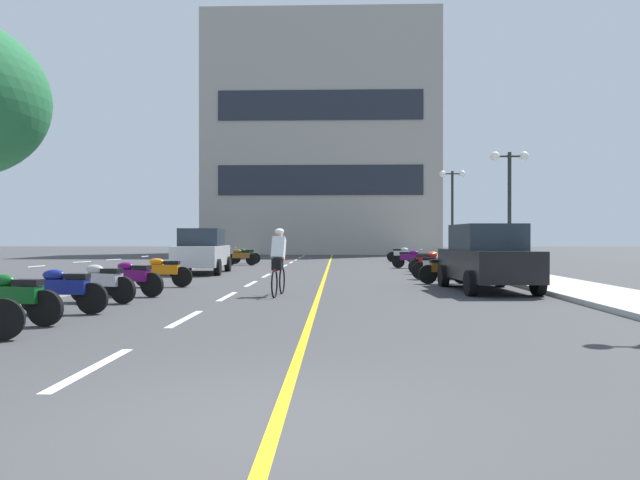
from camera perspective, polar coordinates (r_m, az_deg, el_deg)
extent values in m
plane|color=#38383A|center=(25.53, 0.08, -3.03)|extent=(140.00, 140.00, 0.00)
cube|color=#A8A8A3|center=(29.60, -13.83, -2.47)|extent=(2.40, 72.00, 0.12)
cube|color=#A8A8A3|center=(29.24, 14.52, -2.51)|extent=(2.40, 72.00, 0.12)
cube|color=silver|center=(7.18, -21.12, -11.46)|extent=(0.14, 2.20, 0.01)
cube|color=silver|center=(10.93, -12.88, -7.42)|extent=(0.14, 2.20, 0.01)
cube|color=silver|center=(14.81, -8.95, -5.40)|extent=(0.14, 2.20, 0.01)
cube|color=silver|center=(18.74, -6.68, -4.21)|extent=(0.14, 2.20, 0.01)
cube|color=silver|center=(22.69, -5.20, -3.44)|extent=(0.14, 2.20, 0.01)
cube|color=silver|center=(26.66, -4.16, -2.89)|extent=(0.14, 2.20, 0.01)
cube|color=silver|center=(30.64, -3.39, -2.48)|extent=(0.14, 2.20, 0.01)
cube|color=silver|center=(34.62, -2.80, -2.17)|extent=(0.14, 2.20, 0.01)
cube|color=silver|center=(38.61, -2.33, -1.92)|extent=(0.14, 2.20, 0.01)
cube|color=silver|center=(42.59, -1.95, -1.72)|extent=(0.14, 2.20, 0.01)
cube|color=silver|center=(46.58, -1.63, -1.55)|extent=(0.14, 2.20, 0.01)
cube|color=silver|center=(50.58, -1.36, -1.41)|extent=(0.14, 2.20, 0.01)
cube|color=gold|center=(28.52, 0.76, -2.68)|extent=(0.12, 66.00, 0.01)
cube|color=#9E998E|center=(54.52, 0.16, 9.77)|extent=(20.51, 8.54, 20.97)
cube|color=#1E232D|center=(49.69, 0.02, 5.82)|extent=(17.23, 0.10, 2.52)
cube|color=#1E232D|center=(50.69, 0.02, 12.92)|extent=(17.23, 0.10, 2.52)
cylinder|color=black|center=(23.54, 17.83, 2.54)|extent=(0.14, 0.14, 4.58)
cylinder|color=black|center=(23.72, 17.84, 7.71)|extent=(1.10, 0.08, 0.08)
sphere|color=white|center=(23.58, 16.54, 7.76)|extent=(0.36, 0.36, 0.36)
sphere|color=white|center=(23.88, 19.12, 7.66)|extent=(0.36, 0.36, 0.36)
cylinder|color=black|center=(33.83, 12.66, 2.25)|extent=(0.14, 0.14, 5.06)
cylinder|color=black|center=(33.99, 12.66, 6.26)|extent=(1.10, 0.08, 0.08)
sphere|color=white|center=(33.89, 11.75, 6.28)|extent=(0.36, 0.36, 0.36)
sphere|color=white|center=(34.10, 13.58, 6.24)|extent=(0.36, 0.36, 0.36)
cylinder|color=black|center=(17.90, 11.84, -3.41)|extent=(0.26, 0.65, 0.64)
cylinder|color=black|center=(18.37, 17.00, -3.32)|extent=(0.26, 0.65, 0.64)
cylinder|color=black|center=(15.20, 14.35, -4.06)|extent=(0.26, 0.65, 0.64)
cylinder|color=black|center=(15.76, 20.31, -3.92)|extent=(0.26, 0.65, 0.64)
cube|color=black|center=(16.76, 15.80, -2.29)|extent=(1.96, 4.30, 0.80)
cube|color=#1E2833|center=(16.74, 15.81, 0.27)|extent=(1.70, 2.29, 0.70)
cylinder|color=black|center=(26.00, -12.60, -2.27)|extent=(0.25, 0.65, 0.64)
cylinder|color=black|center=(25.71, -8.89, -2.30)|extent=(0.25, 0.65, 0.64)
cylinder|color=black|center=(23.26, -14.00, -2.57)|extent=(0.25, 0.65, 0.64)
cylinder|color=black|center=(22.94, -9.86, -2.61)|extent=(0.25, 0.65, 0.64)
cube|color=#B7B7BC|center=(24.44, -11.32, -1.49)|extent=(1.89, 4.27, 0.80)
cube|color=#1E2833|center=(24.43, -11.32, 0.26)|extent=(1.66, 2.27, 0.70)
cylinder|color=black|center=(9.50, -28.36, -6.79)|extent=(0.61, 0.25, 0.60)
cylinder|color=black|center=(10.71, -25.02, -5.99)|extent=(0.61, 0.14, 0.60)
cube|color=#0C4C19|center=(10.98, -27.50, -4.69)|extent=(0.92, 0.35, 0.28)
ellipsoid|color=#0C4C19|center=(11.08, -28.36, -3.51)|extent=(0.46, 0.27, 0.22)
cube|color=black|center=(10.83, -26.39, -3.69)|extent=(0.46, 0.27, 0.10)
cylinder|color=black|center=(12.55, -25.73, -5.08)|extent=(0.60, 0.12, 0.60)
cylinder|color=black|center=(12.05, -21.15, -5.29)|extent=(0.60, 0.12, 0.60)
cube|color=navy|center=(12.27, -23.48, -4.16)|extent=(0.91, 0.31, 0.28)
ellipsoid|color=navy|center=(12.35, -24.31, -3.12)|extent=(0.45, 0.25, 0.22)
cube|color=black|center=(12.14, -22.43, -3.26)|extent=(0.45, 0.25, 0.10)
cylinder|color=silver|center=(12.51, -25.73, -2.34)|extent=(0.05, 0.60, 0.03)
cylinder|color=black|center=(14.41, -22.02, -4.39)|extent=(0.60, 0.26, 0.60)
cylinder|color=black|center=(13.73, -18.48, -4.61)|extent=(0.60, 0.26, 0.60)
cube|color=#B2B2B7|center=(14.05, -20.30, -3.60)|extent=(0.94, 0.52, 0.28)
ellipsoid|color=#B2B2B7|center=(14.16, -20.94, -2.68)|extent=(0.49, 0.35, 0.22)
cube|color=black|center=(13.88, -19.49, -2.82)|extent=(0.49, 0.35, 0.10)
cylinder|color=silver|center=(14.37, -22.03, -2.00)|extent=(0.19, 0.59, 0.03)
cylinder|color=black|center=(15.66, -19.34, -4.01)|extent=(0.61, 0.25, 0.60)
cylinder|color=black|center=(15.05, -15.93, -4.18)|extent=(0.61, 0.25, 0.60)
cube|color=#590C59|center=(15.34, -17.67, -3.28)|extent=(0.94, 0.50, 0.28)
ellipsoid|color=#590C59|center=(15.44, -18.28, -2.44)|extent=(0.49, 0.34, 0.22)
cube|color=black|center=(15.19, -16.89, -2.56)|extent=(0.49, 0.34, 0.10)
cylinder|color=silver|center=(15.63, -19.34, -1.82)|extent=(0.18, 0.59, 0.03)
cylinder|color=black|center=(18.12, -16.55, -3.43)|extent=(0.60, 0.10, 0.60)
cylinder|color=black|center=(17.81, -13.19, -3.49)|extent=(0.60, 0.10, 0.60)
cube|color=orange|center=(17.95, -14.89, -2.76)|extent=(0.90, 0.28, 0.28)
ellipsoid|color=orange|center=(17.99, -15.50, -2.06)|extent=(0.44, 0.24, 0.22)
cube|color=black|center=(17.87, -14.12, -2.13)|extent=(0.44, 0.24, 0.10)
cylinder|color=silver|center=(18.09, -16.56, -1.54)|extent=(0.03, 0.60, 0.03)
cylinder|color=black|center=(19.20, 13.51, -3.22)|extent=(0.61, 0.20, 0.60)
cylinder|color=black|center=(18.83, 10.38, -3.29)|extent=(0.61, 0.20, 0.60)
cube|color=brown|center=(19.00, 11.96, -2.60)|extent=(0.93, 0.42, 0.28)
ellipsoid|color=brown|center=(19.05, 12.52, -1.92)|extent=(0.47, 0.31, 0.22)
cube|color=black|center=(18.90, 11.24, -2.00)|extent=(0.47, 0.31, 0.10)
cylinder|color=silver|center=(19.17, 13.51, -1.43)|extent=(0.13, 0.60, 0.03)
cylinder|color=black|center=(20.91, 12.65, -2.94)|extent=(0.61, 0.15, 0.60)
cylinder|color=black|center=(20.82, 9.63, -2.95)|extent=(0.61, 0.15, 0.60)
cube|color=#B2B2B7|center=(20.85, 11.14, -2.34)|extent=(0.92, 0.35, 0.28)
ellipsoid|color=#B2B2B7|center=(20.86, 11.69, -1.74)|extent=(0.46, 0.27, 0.22)
cube|color=black|center=(20.82, 10.46, -1.79)|extent=(0.46, 0.27, 0.10)
cylinder|color=silver|center=(20.89, 12.65, -1.30)|extent=(0.08, 0.60, 0.03)
cylinder|color=black|center=(24.35, 11.52, -2.49)|extent=(0.60, 0.30, 0.60)
cylinder|color=black|center=(23.83, 9.21, -2.55)|extent=(0.60, 0.30, 0.60)
cube|color=maroon|center=(24.08, 10.38, -2.00)|extent=(0.94, 0.57, 0.28)
ellipsoid|color=maroon|center=(24.16, 10.79, -1.47)|extent=(0.50, 0.37, 0.22)
cube|color=black|center=(23.95, 9.85, -1.53)|extent=(0.50, 0.37, 0.10)
cylinder|color=silver|center=(24.33, 11.52, -1.08)|extent=(0.23, 0.58, 0.03)
cylinder|color=black|center=(26.07, 11.59, -2.31)|extent=(0.61, 0.19, 0.60)
cylinder|color=black|center=(25.74, 9.27, -2.34)|extent=(0.61, 0.19, 0.60)
cube|color=orange|center=(25.89, 10.44, -1.84)|extent=(0.93, 0.42, 0.28)
ellipsoid|color=orange|center=(25.94, 10.86, -1.35)|extent=(0.47, 0.31, 0.22)
cube|color=black|center=(25.81, 9.91, -1.40)|extent=(0.47, 0.31, 0.10)
cylinder|color=silver|center=(26.05, 11.59, -0.99)|extent=(0.12, 0.60, 0.03)
cylinder|color=black|center=(28.20, 9.76, -2.12)|extent=(0.60, 0.28, 0.60)
cylinder|color=black|center=(28.41, 7.57, -2.10)|extent=(0.60, 0.28, 0.60)
cube|color=#590C59|center=(28.29, 8.66, -1.66)|extent=(0.94, 0.54, 0.28)
ellipsoid|color=#590C59|center=(28.24, 9.06, -1.22)|extent=(0.49, 0.36, 0.22)
cube|color=black|center=(28.33, 8.16, -1.25)|extent=(0.49, 0.36, 0.10)
cylinder|color=silver|center=(28.18, 9.76, -0.90)|extent=(0.21, 0.58, 0.03)
cylinder|color=black|center=(31.17, -8.64, -1.89)|extent=(0.61, 0.15, 0.60)
cylinder|color=black|center=(31.08, -6.62, -1.90)|extent=(0.61, 0.15, 0.60)
cube|color=brown|center=(31.11, -7.63, -1.49)|extent=(0.92, 0.36, 0.28)
ellipsoid|color=brown|center=(31.12, -8.00, -1.08)|extent=(0.46, 0.28, 0.22)
cube|color=black|center=(31.09, -7.17, -1.12)|extent=(0.46, 0.28, 0.10)
cylinder|color=silver|center=(31.15, -8.64, -0.79)|extent=(0.08, 0.60, 0.03)
cylinder|color=black|center=(33.17, -8.18, -1.76)|extent=(0.60, 0.12, 0.60)
cylinder|color=black|center=(33.04, -6.29, -1.77)|extent=(0.60, 0.12, 0.60)
cube|color=#0C4C19|center=(33.10, -7.24, -1.38)|extent=(0.91, 0.31, 0.28)
ellipsoid|color=#0C4C19|center=(33.12, -7.58, -1.00)|extent=(0.45, 0.25, 0.22)
cube|color=black|center=(33.06, -6.81, -1.04)|extent=(0.45, 0.25, 0.10)
cylinder|color=silver|center=(33.16, -8.18, -0.73)|extent=(0.05, 0.60, 0.03)
cylinder|color=black|center=(35.73, 8.72, -1.62)|extent=(0.60, 0.12, 0.60)
cylinder|color=black|center=(35.65, 6.96, -1.62)|extent=(0.60, 0.12, 0.60)
cube|color=#B2B2B7|center=(35.68, 7.84, -1.27)|extent=(0.91, 0.31, 0.28)
ellipsoid|color=#B2B2B7|center=(35.69, 8.16, -0.91)|extent=(0.45, 0.25, 0.22)
cube|color=black|center=(35.65, 7.44, -0.95)|extent=(0.45, 0.25, 0.10)
cylinder|color=silver|center=(35.71, 8.72, -0.66)|extent=(0.05, 0.60, 0.03)
torus|color=black|center=(15.38, -3.69, -3.93)|extent=(0.10, 0.72, 0.72)
torus|color=black|center=(14.35, -4.42, -4.23)|extent=(0.10, 0.72, 0.72)
cylinder|color=red|center=(14.82, -4.06, -2.92)|extent=(0.12, 0.95, 0.04)
cube|color=black|center=(14.67, -4.17, -2.10)|extent=(0.12, 0.21, 0.06)
cylinder|color=red|center=(15.25, -3.76, -1.89)|extent=(0.42, 0.06, 0.03)
cube|color=black|center=(14.72, -4.13, -2.36)|extent=(0.27, 0.38, 0.28)
cube|color=white|center=(14.85, -4.03, -0.79)|extent=(0.36, 0.48, 0.61)
sphere|color=tan|center=(14.98, -3.94, 0.55)|extent=(0.20, 0.20, 0.20)
ellipsoid|color=white|center=(14.98, -3.94, 0.82)|extent=(0.24, 0.26, 0.16)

